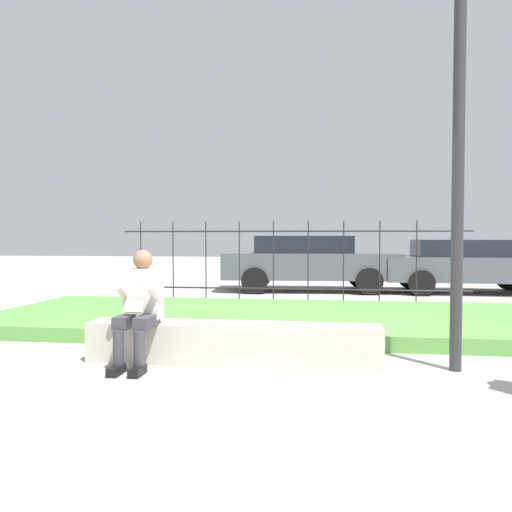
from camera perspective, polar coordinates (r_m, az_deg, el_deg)
The scene contains 8 objects.
ground_plane at distance 5.51m, azimuth 0.54°, elevation -12.21°, with size 60.00×60.00×0.00m, color #A8A399.
stone_bench at distance 5.51m, azimuth -2.70°, elevation -10.16°, with size 3.18×0.46×0.43m.
person_seated_reader at distance 5.44m, azimuth -13.12°, elevation -5.29°, with size 0.42×0.73×1.23m.
grass_berm at distance 7.83m, azimuth 2.83°, elevation -7.21°, with size 8.95×3.41×0.19m.
iron_fence at distance 9.98m, azimuth 3.99°, elevation -0.62°, with size 6.95×0.03×1.70m.
car_parked_right at distance 13.40m, azimuth 22.88°, elevation -0.87°, with size 4.05×1.94×1.32m.
car_parked_center at distance 12.90m, azimuth 6.06°, elevation -0.59°, with size 4.52×2.12×1.41m.
street_lamp at distance 5.61m, azimuth 22.20°, elevation 15.57°, with size 0.28×0.28×4.43m.
Camera 1 is at (0.69, -5.29, 1.36)m, focal length 35.00 mm.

